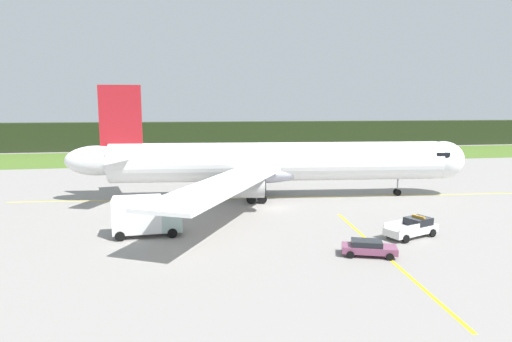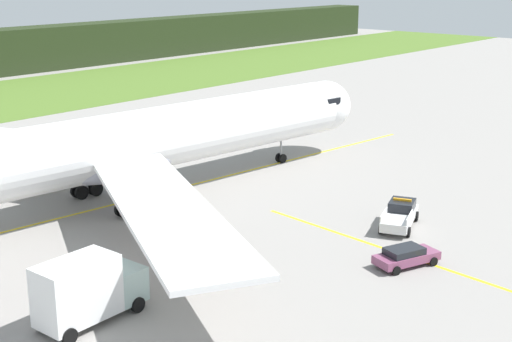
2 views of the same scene
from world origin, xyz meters
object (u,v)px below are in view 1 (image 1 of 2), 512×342
ops_pickup_truck (413,228)px  catering_truck (144,216)px  airliner (273,163)px  staff_car (368,247)px

ops_pickup_truck → catering_truck: catering_truck is taller
airliner → ops_pickup_truck: 22.41m
airliner → catering_truck: 22.15m
airliner → ops_pickup_truck: (8.85, -20.22, -3.87)m
ops_pickup_truck → catering_truck: bearing=168.5°
airliner → ops_pickup_truck: size_ratio=9.29×
ops_pickup_truck → catering_truck: size_ratio=0.90×
catering_truck → staff_car: size_ratio=1.36×
ops_pickup_truck → staff_car: (-6.40, -4.17, -0.20)m
airliner → catering_truck: airliner is taller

